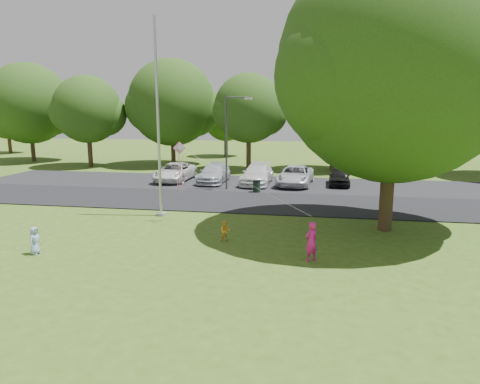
% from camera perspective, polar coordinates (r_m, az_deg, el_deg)
% --- Properties ---
extents(ground, '(120.00, 120.00, 0.00)m').
position_cam_1_polar(ground, '(17.35, -5.21, -7.58)').
color(ground, '#355416').
rests_on(ground, ground).
extents(park_road, '(60.00, 6.00, 0.06)m').
position_cam_1_polar(park_road, '(25.83, -0.05, -1.28)').
color(park_road, black).
rests_on(park_road, ground).
extents(parking_strip, '(42.00, 7.00, 0.06)m').
position_cam_1_polar(parking_strip, '(32.14, 1.94, 1.14)').
color(parking_strip, black).
rests_on(parking_strip, ground).
extents(flagpole, '(0.50, 0.50, 10.00)m').
position_cam_1_polar(flagpole, '(22.34, -10.81, 7.33)').
color(flagpole, '#B7BABF').
rests_on(flagpole, ground).
extents(street_lamp, '(1.81, 0.24, 6.46)m').
position_cam_1_polar(street_lamp, '(29.24, -1.35, 7.76)').
color(street_lamp, '#3F3F44').
rests_on(street_lamp, ground).
extents(trash_can, '(0.53, 0.53, 0.84)m').
position_cam_1_polar(trash_can, '(28.61, 2.22, 0.72)').
color(trash_can, black).
rests_on(trash_can, ground).
extents(big_tree, '(10.77, 10.26, 12.53)m').
position_cam_1_polar(big_tree, '(20.26, 19.75, 14.90)').
color(big_tree, '#332316').
rests_on(big_tree, ground).
extents(tree_row, '(64.35, 11.94, 10.88)m').
position_cam_1_polar(tree_row, '(40.20, 6.03, 11.18)').
color(tree_row, '#332316').
rests_on(tree_row, ground).
extents(horizon_trees, '(77.46, 7.20, 7.02)m').
position_cam_1_polar(horizon_trees, '(49.77, 9.65, 9.41)').
color(horizon_trees, '#332316').
rests_on(horizon_trees, ground).
extents(parked_cars, '(14.44, 5.40, 1.45)m').
position_cam_1_polar(parked_cars, '(32.00, 0.86, 2.41)').
color(parked_cars, silver).
rests_on(parked_cars, ground).
extents(woman, '(0.64, 0.63, 1.48)m').
position_cam_1_polar(woman, '(15.98, 9.47, -6.53)').
color(woman, '#D11B81').
rests_on(woman, ground).
extents(child_yellow, '(0.49, 0.42, 0.88)m').
position_cam_1_polar(child_yellow, '(18.15, -1.98, -5.25)').
color(child_yellow, '#FFAA28').
rests_on(child_yellow, ground).
extents(child_blue, '(0.35, 0.53, 1.08)m').
position_cam_1_polar(child_blue, '(18.33, -25.70, -5.86)').
color(child_blue, '#85A4CC').
rests_on(child_blue, ground).
extents(kite, '(6.75, 4.95, 2.70)m').
position_cam_1_polar(kite, '(20.90, -7.69, 4.53)').
color(kite, pink).
rests_on(kite, ground).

